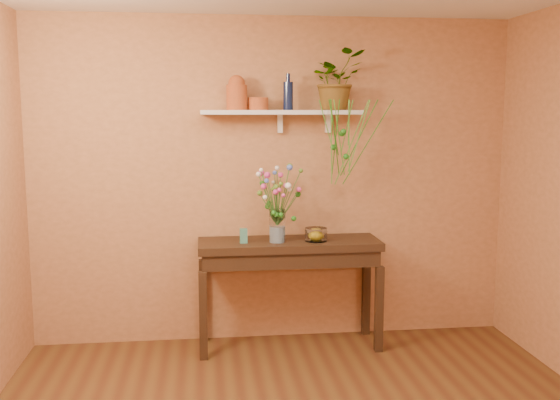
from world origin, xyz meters
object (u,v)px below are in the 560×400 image
object	(u,v)px
bouquet	(277,189)
glass_bowl	(316,235)
glass_vase	(277,228)
blue_bottle	(288,95)
sideboard	(289,256)
terracotta_jug	(237,93)
spider_plant	(336,80)

from	to	relation	value
bouquet	glass_bowl	xyz separation A→B (m)	(0.31, 0.00, -0.38)
glass_vase	bouquet	size ratio (longest dim) A/B	0.55
blue_bottle	glass_bowl	bearing A→B (deg)	-36.19
sideboard	terracotta_jug	world-z (taller)	terracotta_jug
terracotta_jug	blue_bottle	world-z (taller)	blue_bottle
spider_plant	terracotta_jug	bearing A→B (deg)	-179.84
spider_plant	bouquet	distance (m)	1.01
sideboard	spider_plant	size ratio (longest dim) A/B	3.06
terracotta_jug	bouquet	xyz separation A→B (m)	(0.31, -0.15, -0.75)
blue_bottle	glass_vase	xyz separation A→B (m)	(-0.11, -0.16, -1.05)
blue_bottle	glass_bowl	world-z (taller)	blue_bottle
sideboard	blue_bottle	xyz separation A→B (m)	(0.00, 0.10, 1.29)
blue_bottle	glass_bowl	size ratio (longest dim) A/B	1.63
sideboard	terracotta_jug	size ratio (longest dim) A/B	5.33
bouquet	glass_bowl	bearing A→B (deg)	0.31
bouquet	glass_bowl	size ratio (longest dim) A/B	2.75
blue_bottle	bouquet	size ratio (longest dim) A/B	0.59
blue_bottle	terracotta_jug	bearing A→B (deg)	-179.72
glass_vase	terracotta_jug	bearing A→B (deg)	152.78
sideboard	blue_bottle	distance (m)	1.30
terracotta_jug	glass_bowl	distance (m)	1.30
terracotta_jug	spider_plant	xyz separation A→B (m)	(0.80, 0.00, 0.11)
terracotta_jug	bouquet	world-z (taller)	terracotta_jug
sideboard	spider_plant	bearing A→B (deg)	14.80
terracotta_jug	bouquet	distance (m)	0.83
terracotta_jug	glass_vase	xyz separation A→B (m)	(0.31, -0.16, -1.07)
spider_plant	bouquet	xyz separation A→B (m)	(-0.50, -0.15, -0.86)
sideboard	blue_bottle	world-z (taller)	blue_bottle
spider_plant	glass_vase	world-z (taller)	spider_plant
sideboard	terracotta_jug	bearing A→B (deg)	166.10
glass_vase	glass_bowl	xyz separation A→B (m)	(0.31, 0.01, -0.06)
terracotta_jug	glass_bowl	bearing A→B (deg)	-13.63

